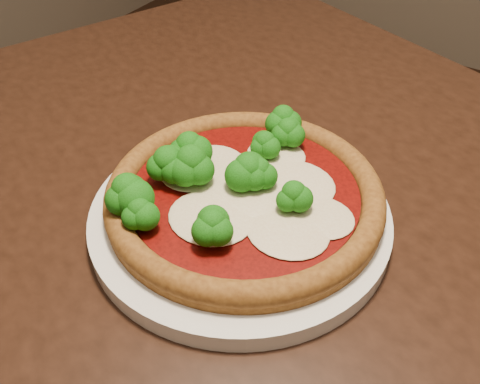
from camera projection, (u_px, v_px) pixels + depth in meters
The scene contains 3 objects.
dining_table at pixel (272, 304), 0.57m from camera, with size 1.34×1.21×0.75m.
plate at pixel (240, 216), 0.51m from camera, with size 0.28×0.28×0.02m, color silver.
pizza at pixel (239, 188), 0.50m from camera, with size 0.26×0.26×0.06m.
Camera 1 is at (-0.08, -0.32, 1.11)m, focal length 40.00 mm.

